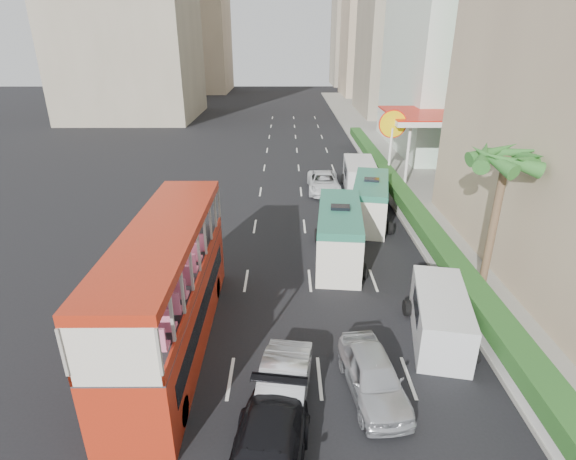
{
  "coord_description": "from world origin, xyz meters",
  "views": [
    {
      "loc": [
        -1.59,
        -14.65,
        11.27
      ],
      "look_at": [
        -1.5,
        4.0,
        3.2
      ],
      "focal_mm": 28.0,
      "sensor_mm": 36.0,
      "label": 1
    }
  ],
  "objects_px": {
    "car_silver_lane_b": "(372,392)",
    "minibus_near": "(339,234)",
    "double_decker_bus": "(169,289)",
    "panel_van_far": "(360,176)",
    "shell_station": "(422,146)",
    "van_asset": "(323,191)",
    "car_silver_lane_a": "(283,407)",
    "palm_tree": "(493,226)",
    "panel_van_near": "(440,316)",
    "minibus_far": "(370,201)"
  },
  "relations": [
    {
      "from": "car_silver_lane_a",
      "to": "double_decker_bus",
      "type": "bearing_deg",
      "value": 149.81
    },
    {
      "from": "van_asset",
      "to": "panel_van_near",
      "type": "distance_m",
      "value": 19.06
    },
    {
      "from": "car_silver_lane_b",
      "to": "panel_van_far",
      "type": "xyz_separation_m",
      "value": [
        2.87,
        22.14,
        1.13
      ]
    },
    {
      "from": "minibus_near",
      "to": "shell_station",
      "type": "distance_m",
      "value": 17.93
    },
    {
      "from": "minibus_far",
      "to": "minibus_near",
      "type": "bearing_deg",
      "value": -103.87
    },
    {
      "from": "panel_van_near",
      "to": "palm_tree",
      "type": "bearing_deg",
      "value": 59.0
    },
    {
      "from": "car_silver_lane_a",
      "to": "minibus_far",
      "type": "bearing_deg",
      "value": 78.82
    },
    {
      "from": "minibus_near",
      "to": "panel_van_far",
      "type": "xyz_separation_m",
      "value": [
        2.96,
        12.02,
        -0.34
      ]
    },
    {
      "from": "van_asset",
      "to": "palm_tree",
      "type": "height_order",
      "value": "palm_tree"
    },
    {
      "from": "minibus_near",
      "to": "double_decker_bus",
      "type": "bearing_deg",
      "value": -128.7
    },
    {
      "from": "car_silver_lane_a",
      "to": "panel_van_near",
      "type": "xyz_separation_m",
      "value": [
        6.28,
        3.78,
        0.97
      ]
    },
    {
      "from": "car_silver_lane_a",
      "to": "palm_tree",
      "type": "xyz_separation_m",
      "value": [
        9.51,
        7.36,
        3.38
      ]
    },
    {
      "from": "van_asset",
      "to": "panel_van_near",
      "type": "xyz_separation_m",
      "value": [
        3.19,
        -18.77,
        0.97
      ]
    },
    {
      "from": "car_silver_lane_b",
      "to": "van_asset",
      "type": "distance_m",
      "value": 21.9
    },
    {
      "from": "double_decker_bus",
      "to": "shell_station",
      "type": "height_order",
      "value": "shell_station"
    },
    {
      "from": "panel_van_near",
      "to": "palm_tree",
      "type": "relative_size",
      "value": 0.76
    },
    {
      "from": "car_silver_lane_b",
      "to": "minibus_near",
      "type": "xyz_separation_m",
      "value": [
        -0.09,
        10.11,
        1.47
      ]
    },
    {
      "from": "car_silver_lane_b",
      "to": "shell_station",
      "type": "height_order",
      "value": "shell_station"
    },
    {
      "from": "van_asset",
      "to": "car_silver_lane_b",
      "type": "bearing_deg",
      "value": -89.69
    },
    {
      "from": "car_silver_lane_b",
      "to": "panel_van_far",
      "type": "relative_size",
      "value": 0.76
    },
    {
      "from": "car_silver_lane_a",
      "to": "van_asset",
      "type": "relative_size",
      "value": 0.86
    },
    {
      "from": "minibus_far",
      "to": "panel_van_far",
      "type": "xyz_separation_m",
      "value": [
        0.34,
        6.58,
        -0.26
      ]
    },
    {
      "from": "double_decker_bus",
      "to": "panel_van_far",
      "type": "bearing_deg",
      "value": 62.24
    },
    {
      "from": "van_asset",
      "to": "minibus_far",
      "type": "relative_size",
      "value": 0.82
    },
    {
      "from": "double_decker_bus",
      "to": "palm_tree",
      "type": "height_order",
      "value": "palm_tree"
    },
    {
      "from": "car_silver_lane_a",
      "to": "palm_tree",
      "type": "relative_size",
      "value": 0.7
    },
    {
      "from": "van_asset",
      "to": "minibus_near",
      "type": "bearing_deg",
      "value": -90.17
    },
    {
      "from": "palm_tree",
      "to": "shell_station",
      "type": "relative_size",
      "value": 0.8
    },
    {
      "from": "minibus_far",
      "to": "panel_van_far",
      "type": "relative_size",
      "value": 1.11
    },
    {
      "from": "double_decker_bus",
      "to": "shell_station",
      "type": "bearing_deg",
      "value": 55.18
    },
    {
      "from": "shell_station",
      "to": "van_asset",
      "type": "bearing_deg",
      "value": -156.14
    },
    {
      "from": "car_silver_lane_b",
      "to": "double_decker_bus",
      "type": "bearing_deg",
      "value": 152.54
    },
    {
      "from": "panel_van_far",
      "to": "car_silver_lane_b",
      "type": "bearing_deg",
      "value": -93.81
    },
    {
      "from": "double_decker_bus",
      "to": "minibus_near",
      "type": "bearing_deg",
      "value": 45.52
    },
    {
      "from": "shell_station",
      "to": "panel_van_near",
      "type": "bearing_deg",
      "value": -103.53
    },
    {
      "from": "shell_station",
      "to": "minibus_near",
      "type": "bearing_deg",
      "value": -119.25
    },
    {
      "from": "minibus_near",
      "to": "minibus_far",
      "type": "relative_size",
      "value": 1.05
    },
    {
      "from": "minibus_near",
      "to": "palm_tree",
      "type": "distance_m",
      "value": 7.61
    },
    {
      "from": "panel_van_near",
      "to": "palm_tree",
      "type": "xyz_separation_m",
      "value": [
        3.23,
        3.58,
        2.41
      ]
    },
    {
      "from": "car_silver_lane_a",
      "to": "shell_station",
      "type": "xyz_separation_m",
      "value": [
        11.71,
        26.36,
        2.75
      ]
    },
    {
      "from": "van_asset",
      "to": "palm_tree",
      "type": "relative_size",
      "value": 0.81
    },
    {
      "from": "minibus_far",
      "to": "panel_van_near",
      "type": "height_order",
      "value": "minibus_far"
    },
    {
      "from": "van_asset",
      "to": "palm_tree",
      "type": "xyz_separation_m",
      "value": [
        6.42,
        -15.18,
        3.38
      ]
    },
    {
      "from": "van_asset",
      "to": "panel_van_far",
      "type": "relative_size",
      "value": 0.92
    },
    {
      "from": "panel_van_far",
      "to": "shell_station",
      "type": "xyz_separation_m",
      "value": [
        5.78,
        3.58,
        1.62
      ]
    },
    {
      "from": "double_decker_bus",
      "to": "panel_van_far",
      "type": "distance_m",
      "value": 21.99
    },
    {
      "from": "minibus_near",
      "to": "palm_tree",
      "type": "xyz_separation_m",
      "value": [
        6.54,
        -3.4,
        1.91
      ]
    },
    {
      "from": "minibus_near",
      "to": "minibus_far",
      "type": "xyz_separation_m",
      "value": [
        2.62,
        5.44,
        -0.08
      ]
    },
    {
      "from": "car_silver_lane_b",
      "to": "minibus_far",
      "type": "xyz_separation_m",
      "value": [
        2.54,
        15.55,
        1.39
      ]
    },
    {
      "from": "van_asset",
      "to": "panel_van_near",
      "type": "height_order",
      "value": "panel_van_near"
    }
  ]
}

